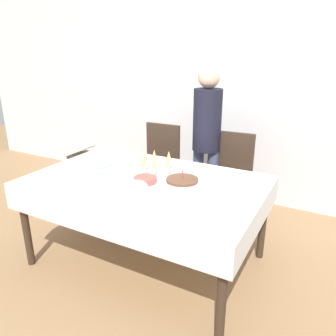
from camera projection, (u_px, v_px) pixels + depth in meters
ground_plane at (147, 260)px, 2.84m from camera, size 12.00×12.00×0.00m
wall_back at (221, 84)px, 3.76m from camera, size 8.00×0.05×2.70m
dining_table at (146, 191)px, 2.62m from camera, size 1.83×1.18×0.75m
dining_chair_far_left at (159, 165)px, 3.60m from camera, size 0.43×0.43×0.96m
dining_chair_far_right at (229, 177)px, 3.23m from camera, size 0.44×0.44×0.96m
birthday_cake at (182, 185)px, 2.35m from camera, size 0.23×0.23×0.18m
champagne_tray at (156, 165)px, 2.68m from camera, size 0.34×0.34×0.18m
plate_stack_main at (132, 189)px, 2.34m from camera, size 0.23×0.23×0.06m
plate_stack_dessert at (145, 180)px, 2.53m from camera, size 0.18×0.18×0.04m
cake_knife at (180, 207)px, 2.14m from camera, size 0.29×0.11×0.00m
fork_pile at (93, 171)px, 2.76m from camera, size 0.18×0.09×0.02m
napkin_pile at (100, 166)px, 2.89m from camera, size 0.15×0.15×0.01m
person_standing at (207, 132)px, 3.26m from camera, size 0.28×0.28×1.58m
high_chair at (85, 162)px, 3.84m from camera, size 0.33×0.35×0.71m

